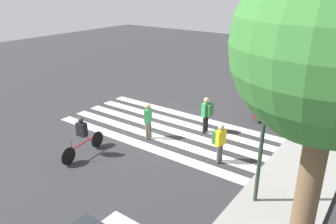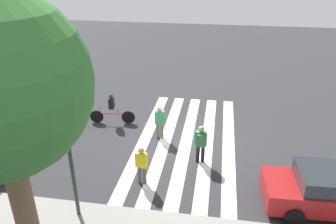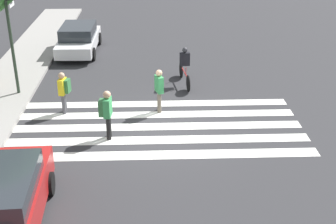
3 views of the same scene
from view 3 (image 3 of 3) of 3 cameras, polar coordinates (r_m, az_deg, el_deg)
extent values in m
plane|color=#2D2D30|center=(16.36, -1.16, -1.79)|extent=(60.00, 60.00, 0.00)
cube|color=silver|center=(14.63, -1.02, -5.25)|extent=(0.54, 10.00, 0.01)
cube|color=silver|center=(15.49, -1.10, -3.42)|extent=(0.54, 10.00, 0.01)
cube|color=silver|center=(16.35, -1.16, -1.78)|extent=(0.54, 10.00, 0.01)
cube|color=silver|center=(17.23, -1.23, -0.30)|extent=(0.54, 10.00, 0.01)
cube|color=silver|center=(18.12, -1.28, 1.03)|extent=(0.54, 10.00, 0.01)
cylinder|color=#283828|center=(18.99, -18.63, 8.68)|extent=(0.12, 0.12, 4.89)
cube|color=silver|center=(18.65, -18.52, 12.32)|extent=(0.60, 0.02, 0.16)
cylinder|color=#6B6051|center=(17.25, -1.06, 1.13)|extent=(0.15, 0.15, 0.78)
cylinder|color=#6B6051|center=(17.44, -1.08, 1.40)|extent=(0.15, 0.15, 0.78)
cube|color=#338C4C|center=(17.07, -1.09, 3.41)|extent=(0.50, 0.34, 0.62)
sphere|color=tan|center=(16.92, -1.10, 4.77)|extent=(0.24, 0.24, 0.24)
cylinder|color=black|center=(15.47, -7.26, -2.01)|extent=(0.15, 0.15, 0.80)
cylinder|color=black|center=(15.66, -7.20, -1.66)|extent=(0.15, 0.15, 0.80)
cube|color=#338C4C|center=(15.25, -7.37, 0.57)|extent=(0.49, 0.26, 0.63)
sphere|color=tan|center=(15.08, -7.47, 2.10)|extent=(0.25, 0.25, 0.25)
cube|color=#2D6638|center=(15.25, -8.07, 0.53)|extent=(0.37, 0.20, 0.53)
cylinder|color=#4C4C51|center=(17.58, -12.59, 0.93)|extent=(0.14, 0.14, 0.75)
cylinder|color=#4C4C51|center=(17.76, -12.49, 1.19)|extent=(0.14, 0.14, 0.75)
cube|color=yellow|center=(17.42, -12.74, 3.07)|extent=(0.47, 0.28, 0.59)
sphere|color=tan|center=(17.27, -12.87, 4.34)|extent=(0.23, 0.23, 0.23)
cube|color=#2D6638|center=(17.42, -12.17, 3.13)|extent=(0.35, 0.22, 0.50)
cylinder|color=black|center=(20.66, 1.60, 5.14)|extent=(0.69, 0.12, 0.69)
cylinder|color=black|center=(19.16, 2.48, 3.48)|extent=(0.69, 0.12, 0.69)
cube|color=maroon|center=(19.84, 2.03, 4.85)|extent=(1.39, 0.20, 0.04)
cylinder|color=maroon|center=(19.52, 2.19, 5.01)|extent=(0.03, 0.03, 0.32)
cylinder|color=maroon|center=(20.34, 1.72, 5.98)|extent=(0.03, 0.03, 0.40)
cube|color=black|center=(19.64, 2.06, 6.48)|extent=(0.29, 0.43, 0.55)
sphere|color=#333338|center=(19.52, 2.07, 7.58)|extent=(0.22, 0.22, 0.22)
cube|color=maroon|center=(11.97, -19.60, -11.00)|extent=(4.70, 2.02, 0.75)
cylinder|color=black|center=(13.11, -14.23, -8.47)|extent=(0.65, 0.23, 0.64)
cube|color=silver|center=(24.48, -10.80, 8.39)|extent=(4.34, 1.81, 0.55)
cube|color=#23282D|center=(24.33, -10.91, 9.67)|extent=(2.39, 1.64, 0.58)
cylinder|color=black|center=(25.95, -12.21, 8.72)|extent=(0.64, 0.21, 0.64)
cylinder|color=black|center=(25.69, -8.42, 8.85)|extent=(0.64, 0.21, 0.64)
cylinder|color=black|center=(23.45, -13.32, 6.86)|extent=(0.64, 0.21, 0.64)
cylinder|color=black|center=(23.15, -9.15, 6.99)|extent=(0.64, 0.21, 0.64)
camera|label=1|loc=(27.23, -21.00, 21.57)|focal=35.00mm
camera|label=2|loc=(18.65, -50.00, 18.08)|focal=35.00mm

